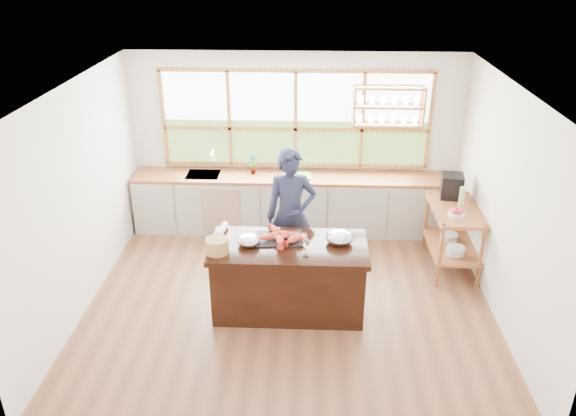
# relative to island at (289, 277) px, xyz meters

# --- Properties ---
(ground_plane) EXTENTS (5.00, 5.00, 0.00)m
(ground_plane) POSITION_rel_island_xyz_m (0.00, 0.20, -0.45)
(ground_plane) COLOR brown
(room_shell) EXTENTS (5.02, 4.52, 2.71)m
(room_shell) POSITION_rel_island_xyz_m (0.02, 0.71, 1.30)
(room_shell) COLOR silver
(room_shell) RESTS_ON ground_plane
(back_counter) EXTENTS (4.90, 0.63, 0.90)m
(back_counter) POSITION_rel_island_xyz_m (-0.02, 2.14, 0.00)
(back_counter) COLOR #B5B3AC
(back_counter) RESTS_ON ground_plane
(right_shelf_unit) EXTENTS (0.62, 1.10, 0.90)m
(right_shelf_unit) POSITION_rel_island_xyz_m (2.19, 1.09, 0.15)
(right_shelf_unit) COLOR brown
(right_shelf_unit) RESTS_ON ground_plane
(island) EXTENTS (1.85, 0.90, 0.90)m
(island) POSITION_rel_island_xyz_m (0.00, 0.00, 0.00)
(island) COLOR black
(island) RESTS_ON ground_plane
(cook) EXTENTS (0.70, 0.50, 1.80)m
(cook) POSITION_rel_island_xyz_m (-0.01, 0.80, 0.45)
(cook) COLOR #1B2039
(cook) RESTS_ON ground_plane
(potted_plant) EXTENTS (0.19, 0.15, 0.30)m
(potted_plant) POSITION_rel_island_xyz_m (-0.64, 2.20, 0.60)
(potted_plant) COLOR slate
(potted_plant) RESTS_ON back_counter
(cutting_board) EXTENTS (0.42, 0.32, 0.01)m
(cutting_board) POSITION_rel_island_xyz_m (0.05, 2.14, 0.45)
(cutting_board) COLOR #76CA44
(cutting_board) RESTS_ON back_counter
(espresso_machine) EXTENTS (0.33, 0.35, 0.33)m
(espresso_machine) POSITION_rel_island_xyz_m (2.19, 1.47, 0.61)
(espresso_machine) COLOR black
(espresso_machine) RESTS_ON right_shelf_unit
(wine_bottle) EXTENTS (0.08, 0.08, 0.31)m
(wine_bottle) POSITION_rel_island_xyz_m (2.24, 1.09, 0.60)
(wine_bottle) COLOR #9DBB64
(wine_bottle) RESTS_ON right_shelf_unit
(fruit_bowl) EXTENTS (0.22, 0.22, 0.11)m
(fruit_bowl) POSITION_rel_island_xyz_m (2.14, 0.87, 0.49)
(fruit_bowl) COLOR silver
(fruit_bowl) RESTS_ON right_shelf_unit
(slate_board) EXTENTS (0.58, 0.44, 0.02)m
(slate_board) POSITION_rel_island_xyz_m (-0.12, 0.13, 0.45)
(slate_board) COLOR black
(slate_board) RESTS_ON island
(lobster_pile) EXTENTS (0.52, 0.48, 0.08)m
(lobster_pile) POSITION_rel_island_xyz_m (-0.10, 0.10, 0.50)
(lobster_pile) COLOR #DE4B28
(lobster_pile) RESTS_ON slate_board
(mixing_bowl_left) EXTENTS (0.27, 0.27, 0.13)m
(mixing_bowl_left) POSITION_rel_island_xyz_m (-0.47, -0.01, 0.50)
(mixing_bowl_left) COLOR silver
(mixing_bowl_left) RESTS_ON island
(mixing_bowl_right) EXTENTS (0.33, 0.33, 0.16)m
(mixing_bowl_right) POSITION_rel_island_xyz_m (0.60, 0.09, 0.51)
(mixing_bowl_right) COLOR silver
(mixing_bowl_right) RESTS_ON island
(wine_glass) EXTENTS (0.08, 0.08, 0.22)m
(wine_glass) POSITION_rel_island_xyz_m (0.20, -0.25, 0.61)
(wine_glass) COLOR silver
(wine_glass) RESTS_ON island
(wicker_basket) EXTENTS (0.27, 0.27, 0.17)m
(wicker_basket) POSITION_rel_island_xyz_m (-0.81, -0.20, 0.53)
(wicker_basket) COLOR #AC8352
(wicker_basket) RESTS_ON island
(parchment_roll) EXTENTS (0.12, 0.31, 0.08)m
(parchment_roll) POSITION_rel_island_xyz_m (-0.83, 0.28, 0.49)
(parchment_roll) COLOR white
(parchment_roll) RESTS_ON island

